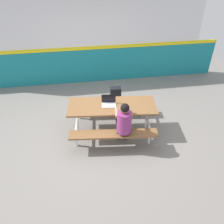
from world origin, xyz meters
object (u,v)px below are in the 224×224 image
at_px(student_nearer, 124,121).
at_px(backpack_dark, 115,94).
at_px(picnic_table_main, 112,111).
at_px(laptop_silver, 109,103).

height_order(student_nearer, backpack_dark, student_nearer).
bearing_deg(student_nearer, picnic_table_main, 105.81).
xyz_separation_m(student_nearer, backpack_dark, (0.13, 1.85, -0.49)).
bearing_deg(picnic_table_main, backpack_dark, 76.94).
distance_m(picnic_table_main, backpack_dark, 1.35).
distance_m(student_nearer, laptop_silver, 0.67).
relative_size(student_nearer, backpack_dark, 2.74).
height_order(student_nearer, laptop_silver, student_nearer).
relative_size(laptop_silver, backpack_dark, 0.78).
bearing_deg(laptop_silver, student_nearer, -69.50).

